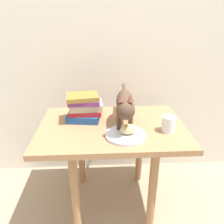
# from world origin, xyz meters

# --- Properties ---
(ground_plane) EXTENTS (6.00, 6.00, 0.00)m
(ground_plane) POSITION_xyz_m (0.00, 0.00, 0.00)
(ground_plane) COLOR gray
(back_panel) EXTENTS (4.00, 0.04, 2.20)m
(back_panel) POSITION_xyz_m (0.00, 0.39, 1.10)
(back_panel) COLOR silver
(back_panel) RESTS_ON ground
(side_table) EXTENTS (0.80, 0.54, 0.55)m
(side_table) POSITION_xyz_m (0.00, 0.00, 0.47)
(side_table) COLOR #9E724C
(side_table) RESTS_ON ground
(plate) EXTENTS (0.20, 0.20, 0.01)m
(plate) POSITION_xyz_m (0.06, -0.12, 0.56)
(plate) COLOR silver
(plate) RESTS_ON side_table
(bread_roll) EXTENTS (0.09, 0.07, 0.05)m
(bread_roll) POSITION_xyz_m (0.07, -0.12, 0.59)
(bread_roll) COLOR #E0BC7A
(bread_roll) RESTS_ON plate
(cat) EXTENTS (0.11, 0.48, 0.23)m
(cat) POSITION_xyz_m (0.07, -0.02, 0.68)
(cat) COLOR #4C3828
(cat) RESTS_ON side_table
(book_stack) EXTENTS (0.21, 0.16, 0.15)m
(book_stack) POSITION_xyz_m (-0.15, 0.08, 0.63)
(book_stack) COLOR #1E4C8C
(book_stack) RESTS_ON side_table
(candle_jar) EXTENTS (0.07, 0.07, 0.08)m
(candle_jar) POSITION_xyz_m (0.29, -0.08, 0.59)
(candle_jar) COLOR silver
(candle_jar) RESTS_ON side_table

